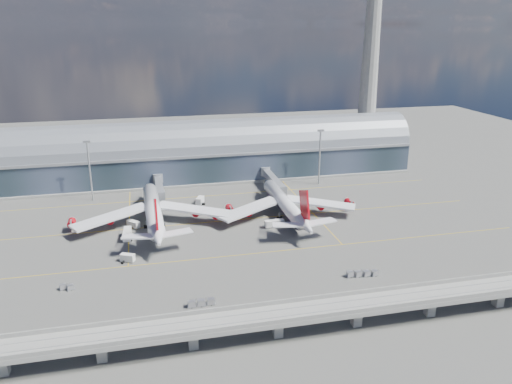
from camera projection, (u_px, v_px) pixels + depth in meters
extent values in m
plane|color=#474744|center=(235.00, 242.00, 169.17)|extent=(500.00, 500.00, 0.00)
cube|color=gold|center=(240.00, 255.00, 159.94)|extent=(200.00, 0.25, 0.01)
cube|color=gold|center=(225.00, 221.00, 187.63)|extent=(200.00, 0.25, 0.01)
cube|color=gold|center=(213.00, 196.00, 215.32)|extent=(200.00, 0.25, 0.01)
cube|color=gold|center=(129.00, 219.00, 189.36)|extent=(0.25, 80.00, 0.01)
cube|color=gold|center=(305.00, 205.00, 204.36)|extent=(0.25, 80.00, 0.01)
cube|color=#1F2B33|center=(204.00, 163.00, 238.92)|extent=(200.00, 28.00, 14.00)
cylinder|color=slate|center=(204.00, 149.00, 236.69)|extent=(200.00, 28.00, 28.00)
cube|color=gray|center=(208.00, 156.00, 223.76)|extent=(200.00, 1.00, 1.20)
cube|color=gray|center=(204.00, 176.00, 240.97)|extent=(200.00, 30.00, 1.20)
cube|color=gray|center=(363.00, 157.00, 262.72)|extent=(18.00, 18.00, 8.00)
cone|color=gray|center=(369.00, 77.00, 249.61)|extent=(10.00, 10.00, 90.00)
cube|color=gray|center=(278.00, 316.00, 116.65)|extent=(220.00, 8.50, 1.20)
cube|color=gray|center=(283.00, 321.00, 112.61)|extent=(220.00, 0.40, 1.20)
cube|color=gray|center=(274.00, 303.00, 119.99)|extent=(220.00, 0.40, 1.20)
cube|color=gray|center=(280.00, 317.00, 115.06)|extent=(220.00, 0.12, 0.12)
cube|color=gray|center=(276.00, 310.00, 117.83)|extent=(220.00, 0.12, 0.12)
cube|color=gray|center=(3.00, 364.00, 104.75)|extent=(2.20, 2.20, 5.00)
cube|color=gray|center=(102.00, 351.00, 109.03)|extent=(2.20, 2.20, 5.00)
cube|color=gray|center=(193.00, 338.00, 113.32)|extent=(2.20, 2.20, 5.00)
cube|color=gray|center=(278.00, 327.00, 117.61)|extent=(2.20, 2.20, 5.00)
cube|color=gray|center=(357.00, 316.00, 121.90)|extent=(2.20, 2.20, 5.00)
cube|color=gray|center=(430.00, 306.00, 126.18)|extent=(2.20, 2.20, 5.00)
cube|color=gray|center=(499.00, 297.00, 130.47)|extent=(2.20, 2.20, 5.00)
cylinder|color=gray|center=(90.00, 172.00, 205.22)|extent=(0.70, 0.70, 25.00)
cube|color=gray|center=(87.00, 142.00, 201.16)|extent=(3.00, 0.40, 1.00)
cylinder|color=gray|center=(320.00, 158.00, 226.65)|extent=(0.70, 0.70, 25.00)
cube|color=gray|center=(321.00, 130.00, 222.59)|extent=(3.00, 0.40, 1.00)
cylinder|color=white|center=(153.00, 210.00, 183.38)|extent=(6.66, 47.20, 5.68)
cone|color=white|center=(149.00, 188.00, 207.45)|extent=(5.83, 7.22, 5.68)
cone|color=white|center=(158.00, 238.00, 157.45)|extent=(5.90, 10.77, 5.68)
cube|color=#AD0710|center=(156.00, 214.00, 157.66)|extent=(0.84, 10.63, 11.76)
cube|color=white|center=(111.00, 217.00, 178.51)|extent=(28.46, 20.16, 2.30)
cube|color=white|center=(194.00, 210.00, 185.45)|extent=(28.76, 19.25, 2.30)
cylinder|color=#AD0710|center=(110.00, 219.00, 180.52)|extent=(2.93, 4.50, 2.84)
cylinder|color=#AD0710|center=(72.00, 223.00, 177.43)|extent=(2.93, 4.50, 2.84)
cylinder|color=#AD0710|center=(195.00, 212.00, 187.72)|extent=(2.93, 4.50, 2.84)
cylinder|color=#AD0710|center=(229.00, 209.00, 190.80)|extent=(2.93, 4.50, 2.84)
cylinder|color=gray|center=(151.00, 205.00, 199.96)|extent=(0.44, 0.44, 2.66)
cylinder|color=gray|center=(146.00, 224.00, 180.79)|extent=(0.53, 0.53, 2.66)
cylinder|color=gray|center=(162.00, 223.00, 182.12)|extent=(0.53, 0.53, 2.66)
cylinder|color=black|center=(147.00, 227.00, 181.06)|extent=(1.98, 1.37, 1.33)
cylinder|color=black|center=(162.00, 225.00, 182.39)|extent=(1.98, 1.37, 1.33)
cylinder|color=white|center=(284.00, 203.00, 191.26)|extent=(5.53, 43.12, 5.17)
cone|color=white|center=(268.00, 184.00, 213.56)|extent=(5.23, 7.17, 5.17)
cone|color=white|center=(306.00, 226.00, 167.09)|extent=(5.26, 10.73, 5.17)
cube|color=#AD0710|center=(304.00, 205.00, 167.39)|extent=(0.71, 10.66, 11.80)
cube|color=white|center=(250.00, 209.00, 186.75)|extent=(27.02, 19.08, 2.21)
cube|color=white|center=(320.00, 203.00, 192.94)|extent=(27.12, 18.73, 2.21)
cylinder|color=black|center=(284.00, 206.00, 191.71)|extent=(4.72, 38.69, 4.39)
cylinder|color=#AD0710|center=(247.00, 211.00, 188.78)|extent=(2.89, 4.48, 2.85)
cylinder|color=#AD0710|center=(215.00, 214.00, 186.03)|extent=(2.89, 4.48, 2.85)
cylinder|color=#AD0710|center=(319.00, 205.00, 195.21)|extent=(2.89, 4.48, 2.85)
cylinder|color=#AD0710|center=(349.00, 203.00, 197.97)|extent=(2.89, 4.48, 2.85)
cylinder|color=gray|center=(273.00, 199.00, 206.50)|extent=(0.45, 0.45, 2.67)
cylinder|color=gray|center=(279.00, 216.00, 188.60)|extent=(0.53, 0.53, 2.67)
cylinder|color=gray|center=(294.00, 215.00, 189.86)|extent=(0.53, 0.53, 2.67)
cylinder|color=black|center=(279.00, 218.00, 188.87)|extent=(1.97, 1.35, 1.34)
cylinder|color=black|center=(294.00, 217.00, 190.13)|extent=(1.97, 1.35, 1.34)
cube|color=gray|center=(159.00, 186.00, 210.67)|extent=(3.00, 24.00, 3.00)
cube|color=gray|center=(161.00, 195.00, 199.60)|extent=(3.60, 3.60, 3.40)
cylinder|color=gray|center=(158.00, 178.00, 221.75)|extent=(4.40, 4.40, 4.00)
cylinder|color=gray|center=(161.00, 204.00, 200.72)|extent=(0.50, 0.50, 3.40)
cylinder|color=black|center=(161.00, 207.00, 201.15)|extent=(1.40, 0.80, 0.80)
cube|color=gray|center=(273.00, 180.00, 219.40)|extent=(3.00, 28.00, 3.00)
cube|color=gray|center=(282.00, 190.00, 206.48)|extent=(3.60, 3.60, 3.40)
cylinder|color=gray|center=(265.00, 171.00, 232.33)|extent=(4.40, 4.40, 4.00)
cylinder|color=gray|center=(282.00, 198.00, 207.60)|extent=(0.50, 0.50, 3.40)
cylinder|color=black|center=(282.00, 201.00, 208.03)|extent=(1.40, 0.80, 0.80)
cube|color=silver|center=(127.00, 234.00, 171.54)|extent=(2.98, 7.83, 2.86)
cylinder|color=black|center=(127.00, 235.00, 174.18)|extent=(2.80, 1.15, 0.99)
cylinder|color=black|center=(128.00, 240.00, 169.70)|extent=(2.80, 1.15, 0.99)
cube|color=silver|center=(128.00, 258.00, 155.00)|extent=(4.79, 3.74, 2.26)
cylinder|color=black|center=(132.00, 259.00, 156.17)|extent=(1.68, 2.30, 0.78)
cylinder|color=black|center=(124.00, 262.00, 154.48)|extent=(1.68, 2.30, 0.78)
cube|color=silver|center=(274.00, 223.00, 181.64)|extent=(7.42, 2.69, 2.36)
cylinder|color=black|center=(281.00, 225.00, 182.29)|extent=(1.01, 2.33, 0.82)
cylinder|color=black|center=(268.00, 226.00, 181.66)|extent=(1.01, 2.33, 0.82)
cube|color=silver|center=(295.00, 215.00, 189.05)|extent=(2.60, 5.94, 2.52)
cylinder|color=black|center=(294.00, 216.00, 191.09)|extent=(2.47, 1.03, 0.87)
cylinder|color=black|center=(297.00, 219.00, 187.72)|extent=(2.47, 1.03, 0.87)
cube|color=silver|center=(200.00, 200.00, 204.77)|extent=(4.15, 5.47, 2.58)
cylinder|color=black|center=(198.00, 202.00, 206.33)|extent=(2.63, 1.85, 0.89)
cylinder|color=black|center=(202.00, 204.00, 203.95)|extent=(2.63, 1.85, 0.89)
cube|color=silver|center=(133.00, 224.00, 181.08)|extent=(4.98, 5.32, 2.29)
cylinder|color=black|center=(137.00, 225.00, 182.82)|extent=(2.18, 2.04, 0.79)
cylinder|color=black|center=(130.00, 228.00, 179.99)|extent=(2.18, 2.04, 0.79)
cube|color=gray|center=(63.00, 289.00, 139.08)|extent=(2.39, 1.96, 0.26)
cube|color=#A6A5AA|center=(63.00, 287.00, 138.86)|extent=(2.03, 1.77, 1.28)
cube|color=gray|center=(71.00, 289.00, 138.87)|extent=(2.39, 1.96, 0.26)
cube|color=#A6A5AA|center=(70.00, 287.00, 138.65)|extent=(2.03, 1.77, 1.28)
cube|color=gray|center=(192.00, 306.00, 130.42)|extent=(2.40, 1.64, 0.29)
cube|color=#A6A5AA|center=(192.00, 304.00, 130.17)|extent=(2.00, 1.53, 1.47)
cube|color=gray|center=(201.00, 305.00, 131.04)|extent=(2.40, 1.64, 0.29)
cube|color=#A6A5AA|center=(201.00, 302.00, 130.79)|extent=(2.00, 1.53, 1.47)
cube|color=gray|center=(211.00, 303.00, 131.66)|extent=(2.40, 1.64, 0.29)
cube|color=#A6A5AA|center=(211.00, 301.00, 131.41)|extent=(2.00, 1.53, 1.47)
cube|color=gray|center=(350.00, 276.00, 146.00)|extent=(2.48, 1.83, 0.29)
cube|color=#A6A5AA|center=(350.00, 274.00, 145.75)|extent=(2.09, 1.68, 1.44)
cube|color=gray|center=(358.00, 276.00, 146.22)|extent=(2.48, 1.83, 0.29)
cube|color=#A6A5AA|center=(358.00, 273.00, 145.97)|extent=(2.09, 1.68, 1.44)
cube|color=gray|center=(366.00, 275.00, 146.43)|extent=(2.48, 1.83, 0.29)
cube|color=#A6A5AA|center=(366.00, 273.00, 146.19)|extent=(2.09, 1.68, 1.44)
cube|color=gray|center=(375.00, 275.00, 146.65)|extent=(2.48, 1.83, 0.29)
cube|color=#A6A5AA|center=(375.00, 273.00, 146.40)|extent=(2.09, 1.68, 1.44)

